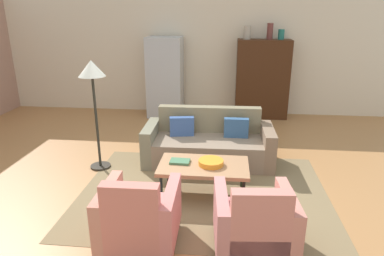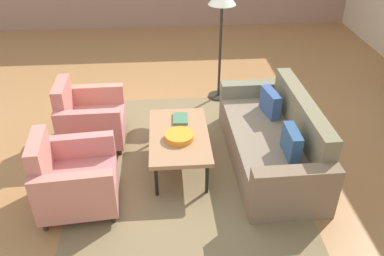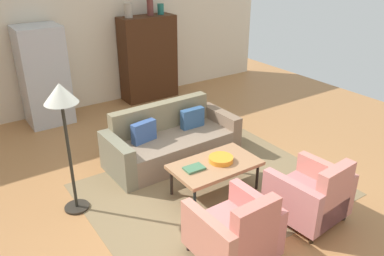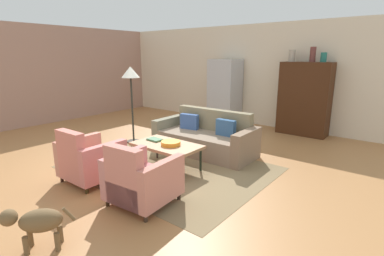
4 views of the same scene
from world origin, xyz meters
name	(u,v)px [view 4 (image 4 of 4)]	position (x,y,z in m)	size (l,w,h in m)	color
ground_plane	(142,164)	(0.00, 0.00, 0.00)	(11.40, 11.40, 0.00)	#B07745
wall_back	(254,75)	(0.00, 4.34, 1.40)	(9.50, 0.12, 2.80)	beige
wall_left	(21,76)	(-4.75, 0.00, 1.40)	(0.12, 8.68, 2.80)	tan
area_rug	(169,167)	(0.50, 0.20, 0.00)	(3.40, 2.60, 0.01)	olive
couch	(206,138)	(0.50, 1.33, 0.29)	(2.12, 0.94, 0.86)	#88725D
coffee_table	(167,146)	(0.50, 0.15, 0.42)	(1.20, 0.70, 0.45)	black
armchair_left	(88,161)	(-0.10, -1.02, 0.34)	(0.82, 0.82, 0.88)	#332321
armchair_right	(140,181)	(1.11, -1.02, 0.34)	(0.86, 0.86, 0.88)	#2B2322
fruit_bowl	(171,143)	(0.60, 0.15, 0.49)	(0.34, 0.34, 0.07)	orange
book_stack	(155,140)	(0.18, 0.18, 0.47)	(0.27, 0.19, 0.03)	#457551
cabinet	(304,99)	(1.58, 4.00, 0.90)	(1.20, 0.51, 1.80)	#402210
vase_tall	(292,56)	(1.18, 3.99, 1.94)	(0.16, 0.16, 0.29)	#ADA08D
vase_round	(313,54)	(1.68, 3.99, 1.98)	(0.14, 0.14, 0.35)	brown
vase_small	(324,57)	(1.93, 3.99, 1.91)	(0.14, 0.14, 0.22)	#216A5D
refrigerator	(225,92)	(-0.68, 3.89, 0.93)	(0.80, 0.73, 1.85)	#B7BABF
floor_lamp	(131,79)	(-1.22, 0.86, 1.44)	(0.40, 0.40, 1.72)	#2B261F
dog	(37,222)	(0.98, -2.30, 0.31)	(0.49, 0.59, 0.48)	brown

